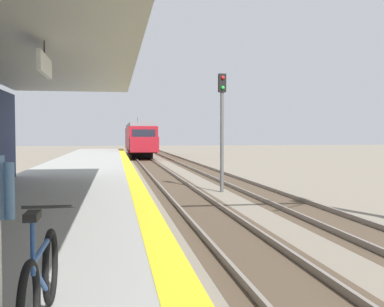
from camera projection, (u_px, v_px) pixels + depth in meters
The scene contains 6 objects.
station_platform at pixel (64, 201), 14.15m from camera, with size 5.00×80.00×0.91m.
track_pair_nearest_platform at pixel (184, 194), 18.84m from camera, with size 2.34×120.00×0.16m.
track_pair_middle at pixel (263, 193), 19.41m from camera, with size 2.34×120.00×0.16m.
approaching_train at pixel (139, 138), 53.76m from camera, with size 2.93×19.60×4.76m.
bicycle_beside_commuter at pixel (41, 282), 3.80m from camera, with size 0.48×1.82×1.04m.
rail_signal_post at pixel (222, 120), 19.91m from camera, with size 0.32×0.34×5.20m.
Camera 1 is at (-0.91, 1.45, 2.52)m, focal length 42.44 mm.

